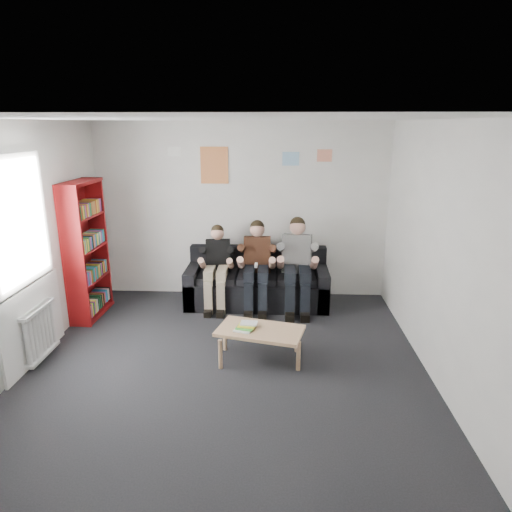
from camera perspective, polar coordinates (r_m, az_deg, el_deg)
The scene contains 14 objects.
room_shell at distance 4.69m, azimuth -4.25°, elevation 0.01°, with size 5.00×5.00×5.00m.
sofa at distance 6.98m, azimuth 0.16°, elevation -3.54°, with size 2.12×0.87×0.82m.
bookshelf at distance 6.76m, azimuth -20.37°, elevation 0.68°, with size 0.29×0.87×1.92m.
coffee_table at distance 5.32m, azimuth 0.51°, elevation -9.58°, with size 0.97×0.53×0.39m.
game_cases at distance 5.29m, azimuth -1.27°, elevation -8.81°, with size 0.25×0.23×0.06m.
person_left at distance 6.75m, azimuth -4.93°, elevation -1.43°, with size 0.36×0.77×1.22m.
person_middle at distance 6.68m, azimuth 0.09°, elevation -1.29°, with size 0.40×0.85×1.30m.
person_right at distance 6.68m, azimuth 5.15°, elevation -1.20°, with size 0.42×0.91×1.35m.
radiator at distance 5.87m, azimuth -25.37°, elevation -8.59°, with size 0.10×0.64×0.60m.
window at distance 5.67m, azimuth -26.85°, elevation -2.25°, with size 0.05×1.30×2.36m.
poster_large at distance 7.05m, azimuth -5.23°, elevation 11.23°, with size 0.42×0.01×0.55m, color gold.
poster_blue at distance 6.97m, azimuth 4.36°, elevation 12.02°, with size 0.25×0.01×0.20m, color #44A5E8.
poster_pink at distance 7.00m, azimuth 8.56°, elevation 12.32°, with size 0.22×0.01×0.18m, color #BF3B82.
poster_sign at distance 7.14m, azimuth -10.17°, elevation 12.72°, with size 0.20×0.01×0.14m, color white.
Camera 1 is at (0.56, -4.47, 2.65)m, focal length 32.00 mm.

